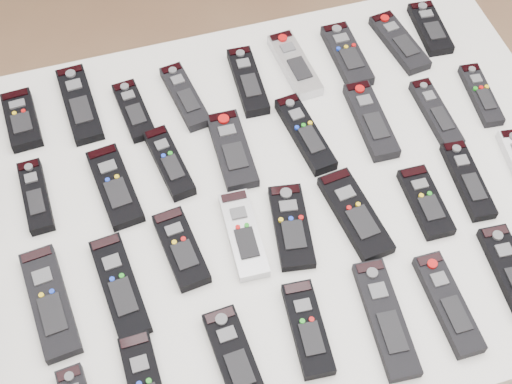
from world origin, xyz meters
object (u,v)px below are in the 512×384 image
object	(u,v)px
remote_16	(371,120)
remote_20	(50,302)
remote_1	(22,120)
remote_17	(436,114)
remote_9	(430,28)
remote_36	(512,273)
remote_21	(120,286)
remote_32	(235,358)
remote_6	(295,65)
remote_2	(80,104)
remote_3	(134,111)
remote_5	(248,81)
remote_8	(399,42)
remote_24	(291,226)
remote_13	(169,163)
remote_7	(347,55)
remote_12	(115,186)
remote_33	(308,329)
remote_26	(426,202)
remote_25	(355,214)
remote_14	(232,150)
remote_4	(185,97)
remote_15	(305,134)
remote_11	(36,196)
remote_23	(244,234)
remote_35	(448,304)
remote_22	(181,249)
remote_27	(468,180)
remote_34	(386,318)
table	(256,215)

from	to	relation	value
remote_16	remote_20	distance (m)	0.69
remote_1	remote_17	bearing A→B (deg)	-18.88
remote_9	remote_36	distance (m)	0.60
remote_21	remote_32	bearing A→B (deg)	-55.17
remote_6	remote_36	xyz separation A→B (m)	(0.20, -0.56, -0.00)
remote_2	remote_3	size ratio (longest dim) A/B	1.31
remote_5	remote_8	xyz separation A→B (m)	(0.34, 0.02, -0.00)
remote_16	remote_24	xyz separation A→B (m)	(-0.22, -0.19, -0.00)
remote_13	remote_24	world-z (taller)	remote_13
remote_7	remote_12	world-z (taller)	remote_7
remote_33	remote_26	bearing A→B (deg)	35.49
remote_7	remote_33	xyz separation A→B (m)	(-0.28, -0.56, 0.00)
remote_2	remote_33	size ratio (longest dim) A/B	1.21
remote_7	remote_25	bearing A→B (deg)	-108.49
remote_16	remote_2	bearing A→B (deg)	161.09
remote_5	remote_24	size ratio (longest dim) A/B	1.04
remote_2	remote_25	xyz separation A→B (m)	(0.43, -0.40, 0.00)
remote_14	remote_33	distance (m)	0.38
remote_6	remote_20	world-z (taller)	remote_6
remote_6	remote_24	world-z (taller)	remote_6
remote_16	remote_36	xyz separation A→B (m)	(0.10, -0.38, -0.00)
remote_4	remote_12	xyz separation A→B (m)	(-0.17, -0.18, -0.00)
remote_9	remote_26	size ratio (longest dim) A/B	1.01
remote_8	remote_2	bearing A→B (deg)	170.45
remote_15	remote_20	world-z (taller)	remote_15
remote_3	remote_11	size ratio (longest dim) A/B	0.96
remote_16	remote_23	size ratio (longest dim) A/B	1.07
remote_14	remote_35	distance (m)	0.48
remote_13	remote_1	bearing A→B (deg)	135.73
remote_2	remote_16	world-z (taller)	remote_16
remote_11	remote_35	xyz separation A→B (m)	(0.63, -0.41, 0.00)
remote_1	remote_14	world-z (taller)	remote_1
remote_8	remote_16	world-z (taller)	remote_16
remote_13	remote_23	size ratio (longest dim) A/B	0.93
remote_11	remote_21	bearing A→B (deg)	-65.41
remote_4	remote_17	size ratio (longest dim) A/B	0.99
remote_22	remote_23	size ratio (longest dim) A/B	0.88
remote_20	remote_27	bearing A→B (deg)	-3.71
remote_7	remote_17	distance (m)	0.23
remote_7	remote_33	world-z (taller)	same
remote_32	remote_22	bearing A→B (deg)	95.55
remote_11	remote_14	xyz separation A→B (m)	(0.37, -0.00, 0.00)
remote_33	remote_35	world-z (taller)	same
remote_6	remote_34	distance (m)	0.58
remote_5	remote_26	bearing A→B (deg)	-56.29
table	remote_5	distance (m)	0.29
remote_1	remote_13	bearing A→B (deg)	-39.45
remote_9	remote_5	bearing A→B (deg)	-170.36
remote_24	remote_27	distance (m)	0.34
remote_3	remote_23	bearing A→B (deg)	-74.83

